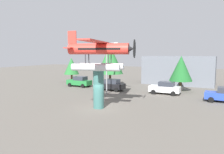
% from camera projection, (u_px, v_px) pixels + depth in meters
% --- Properties ---
extents(ground_plane, '(140.00, 140.00, 0.00)m').
position_uv_depth(ground_plane, '(99.00, 108.00, 22.04)').
color(ground_plane, '#605B54').
extents(display_pedestal, '(1.10, 1.10, 3.92)m').
position_uv_depth(display_pedestal, '(99.00, 89.00, 21.83)').
color(display_pedestal, '#386B66').
rests_on(display_pedestal, ground).
extents(floatplane_monument, '(7.17, 10.36, 4.00)m').
position_uv_depth(floatplane_monument, '(100.00, 54.00, 21.41)').
color(floatplane_monument, silver).
rests_on(floatplane_monument, display_pedestal).
extents(car_near_green, '(4.20, 2.02, 1.76)m').
position_uv_depth(car_near_green, '(79.00, 81.00, 36.42)').
color(car_near_green, '#237A38').
rests_on(car_near_green, ground).
extents(car_mid_black, '(4.20, 2.02, 1.76)m').
position_uv_depth(car_mid_black, '(111.00, 85.00, 32.43)').
color(car_mid_black, black).
rests_on(car_mid_black, ground).
extents(car_far_white, '(4.20, 2.02, 1.76)m').
position_uv_depth(car_far_white, '(165.00, 88.00, 29.60)').
color(car_far_white, white).
rests_on(car_far_white, ground).
extents(streetlight_primary, '(1.84, 0.28, 7.14)m').
position_uv_depth(streetlight_primary, '(108.00, 64.00, 29.14)').
color(streetlight_primary, gray).
rests_on(streetlight_primary, ground).
extents(storefront_building, '(12.41, 5.82, 5.17)m').
position_uv_depth(storefront_building, '(179.00, 70.00, 39.34)').
color(storefront_building, slate).
rests_on(storefront_building, ground).
extents(tree_west, '(2.93, 2.93, 4.82)m').
position_uv_depth(tree_west, '(71.00, 66.00, 42.03)').
color(tree_west, brown).
rests_on(tree_west, ground).
extents(tree_east, '(4.23, 4.23, 7.05)m').
position_uv_depth(tree_east, '(110.00, 59.00, 34.66)').
color(tree_east, brown).
rests_on(tree_east, ground).
extents(tree_center_back, '(3.37, 3.37, 5.30)m').
position_uv_depth(tree_center_back, '(181.00, 68.00, 31.64)').
color(tree_center_back, brown).
rests_on(tree_center_back, ground).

